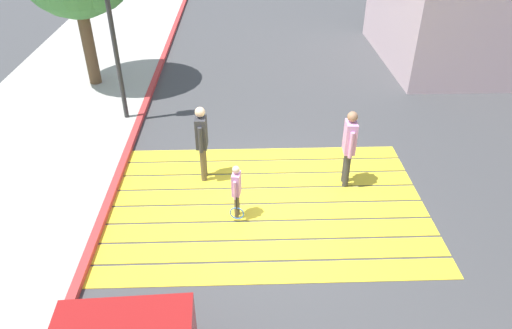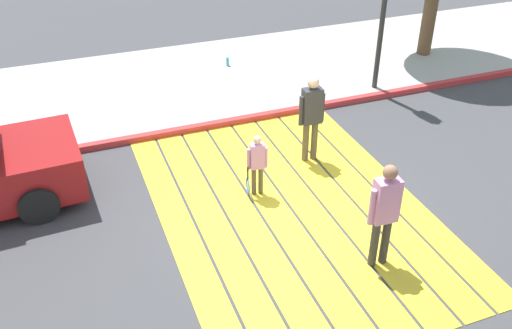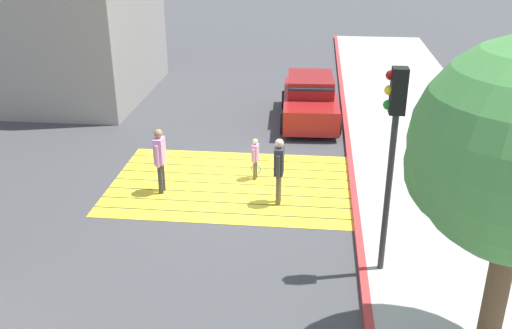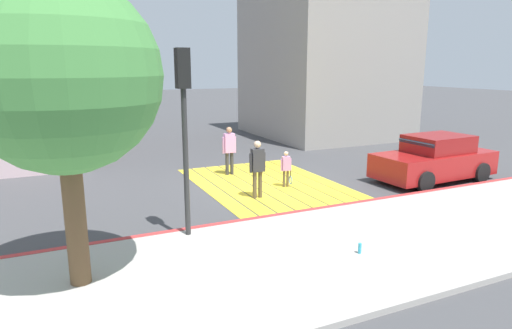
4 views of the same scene
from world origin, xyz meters
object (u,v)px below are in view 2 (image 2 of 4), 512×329
at_px(water_bottle, 228,62).
at_px(pedestrian_adult_lead, 312,113).
at_px(pedestrian_adult_trailing, 385,209).
at_px(pedestrian_child_with_racket, 257,163).

xyz_separation_m(water_bottle, pedestrian_adult_lead, (4.76, 0.07, 0.78)).
height_order(water_bottle, pedestrian_adult_trailing, pedestrian_adult_trailing).
distance_m(water_bottle, pedestrian_adult_trailing, 7.87).
bearing_deg(water_bottle, pedestrian_adult_lead, 0.89).
distance_m(pedestrian_adult_lead, pedestrian_adult_trailing, 3.08).
bearing_deg(pedestrian_adult_lead, water_bottle, -179.11).
height_order(pedestrian_adult_trailing, pedestrian_child_with_racket, pedestrian_adult_trailing).
xyz_separation_m(pedestrian_adult_trailing, pedestrian_child_with_racket, (-2.33, -1.05, -0.36)).
relative_size(water_bottle, pedestrian_child_with_racket, 0.19).
bearing_deg(pedestrian_adult_lead, pedestrian_child_with_racket, -62.12).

